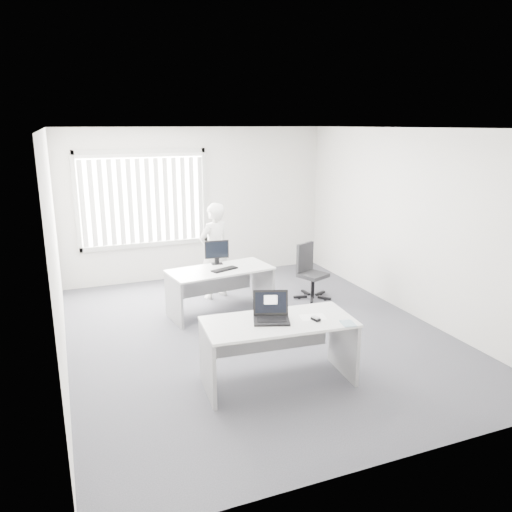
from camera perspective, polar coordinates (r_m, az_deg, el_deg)
name	(u,v)px	position (r m, az deg, el deg)	size (l,w,h in m)	color
ground	(256,333)	(7.10, 0.01, -8.81)	(6.00, 6.00, 0.00)	#5A5A63
wall_back	(197,204)	(9.47, -6.74, 5.95)	(5.00, 0.02, 2.80)	silver
wall_front	(395,312)	(4.14, 15.61, -6.24)	(5.00, 0.02, 2.80)	silver
wall_left	(55,253)	(6.22, -21.94, 0.27)	(0.02, 6.00, 2.80)	silver
wall_right	(409,223)	(7.91, 17.12, 3.64)	(0.02, 6.00, 2.80)	silver
ceiling	(256,128)	(6.50, 0.01, 14.42)	(5.00, 6.00, 0.02)	white
window	(143,199)	(9.20, -12.76, 6.38)	(2.32, 0.06, 1.76)	#B5B5B0
blinds	(144,201)	(9.15, -12.69, 6.14)	(2.20, 0.10, 1.50)	white
desk_near	(278,338)	(5.62, 2.59, -9.37)	(1.71, 0.90, 0.76)	silver
desk_far	(220,281)	(7.68, -4.10, -2.90)	(1.65, 0.94, 0.71)	silver
office_chair	(311,281)	(8.44, 6.28, -2.89)	(0.69, 0.69, 0.93)	black
person	(215,251)	(8.32, -4.75, 0.58)	(0.59, 0.39, 1.61)	silver
laptop	(272,309)	(5.44, 1.80, -6.04)	(0.39, 0.35, 0.30)	black
paper_sheet	(313,317)	(5.66, 6.52, -6.96)	(0.28, 0.20, 0.00)	white
mouse	(316,318)	(5.56, 6.84, -7.10)	(0.06, 0.10, 0.04)	silver
booklet	(348,323)	(5.53, 10.48, -7.58)	(0.13, 0.19, 0.01)	white
keyboard	(225,269)	(7.55, -3.61, -1.54)	(0.42, 0.14, 0.02)	black
monitor	(217,252)	(7.84, -4.50, 0.42)	(0.38, 0.11, 0.38)	black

